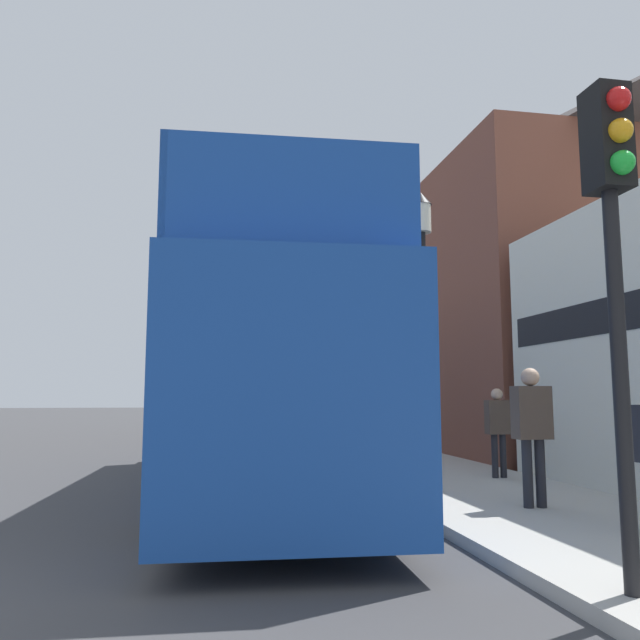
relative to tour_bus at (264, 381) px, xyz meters
name	(u,v)px	position (x,y,z in m)	size (l,w,h in m)	color
ground_plane	(122,437)	(-4.22, 14.80, -1.85)	(144.00, 144.00, 0.00)	#3D3D3F
sidewalk	(325,438)	(3.32, 11.80, -1.78)	(3.30, 108.00, 0.14)	#ADAAA3
brick_terrace_rear	(441,303)	(7.97, 11.82, 3.36)	(6.00, 21.91, 10.42)	brown
tour_bus	(264,381)	(0.00, 0.00, 0.00)	(2.96, 11.51, 4.05)	#19479E
parked_car_ahead_of_bus	(256,425)	(0.52, 8.49, -1.14)	(2.01, 4.36, 1.51)	navy
pedestrian_second	(532,423)	(3.25, -3.32, -0.62)	(0.48, 0.26, 1.81)	#232328
pedestrian_third	(498,424)	(4.19, -0.42, -0.76)	(0.41, 0.23, 1.58)	#232328
traffic_signal	(613,214)	(2.09, -6.81, 1.13)	(0.28, 0.42, 3.88)	black
lamp_post_nearest	(422,281)	(2.33, -1.75, 1.54)	(0.35, 0.35, 4.71)	black
lamp_post_second	(307,341)	(2.04, 8.04, 1.46)	(0.35, 0.35, 4.59)	black
lamp_post_third	(276,354)	(2.13, 17.83, 1.71)	(0.35, 0.35, 5.00)	black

